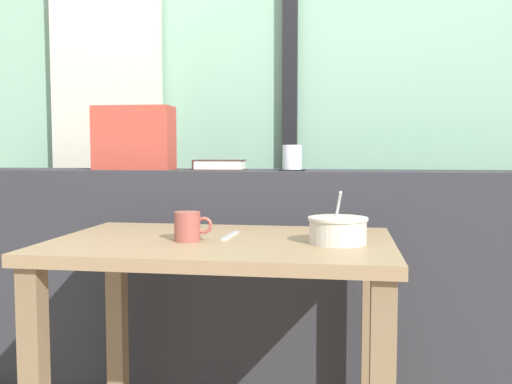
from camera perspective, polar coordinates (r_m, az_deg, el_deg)
The scene contains 12 objects.
outdoor_backdrop at distance 2.83m, azimuth 2.28°, elevation 13.14°, with size 4.80×0.08×2.80m, color #84B293.
curtain_left_panel at distance 2.94m, azimuth -14.89°, elevation 9.73°, with size 0.56×0.06×2.50m, color beige.
window_divider_post at distance 2.74m, azimuth 3.46°, elevation 11.32°, with size 0.07×0.05×2.60m, color black.
dark_console_ledge at distance 2.31m, azimuth 0.64°, elevation -8.79°, with size 2.80×0.35×0.88m, color #2D2D33.
breakfast_table at distance 1.70m, azimuth -3.41°, elevation -8.80°, with size 1.00×0.65×0.70m.
coaster_square at distance 2.19m, azimuth 3.67°, elevation 2.22°, with size 0.10×0.10×0.01m, color black.
juice_glass at distance 2.19m, azimuth 3.67°, elevation 3.41°, with size 0.08×0.08×0.10m.
closed_book at distance 2.31m, azimuth -3.72°, elevation 2.76°, with size 0.21×0.14×0.04m.
throw_pillow at distance 2.38m, azimuth -12.22°, elevation 5.36°, with size 0.32×0.14×0.26m, color #B74233.
soup_bowl at distance 1.61m, azimuth 8.28°, elevation -3.87°, with size 0.17×0.17×0.15m.
fork_utensil at distance 1.73m, azimuth -2.60°, elevation -4.43°, with size 0.02×0.17×0.01m, color silver.
ceramic_mug at distance 1.65m, azimuth -6.88°, elevation -3.47°, with size 0.11×0.08×0.08m.
Camera 1 is at (0.32, -1.68, 0.96)m, focal length 39.54 mm.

